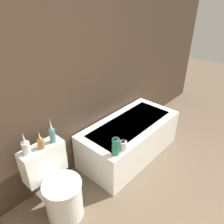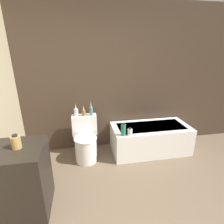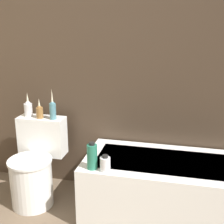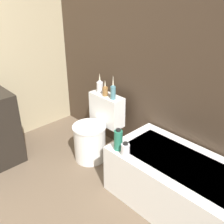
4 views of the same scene
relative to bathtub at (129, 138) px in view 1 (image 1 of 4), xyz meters
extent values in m
cube|color=#423326|center=(-0.81, 0.39, 1.05)|extent=(6.40, 0.06, 2.60)
cube|color=white|center=(0.00, 0.00, 0.00)|extent=(1.41, 0.68, 0.50)
cube|color=#B7BCC6|center=(0.00, 0.00, 0.24)|extent=(1.21, 0.48, 0.01)
cylinder|color=white|center=(-1.20, -0.11, -0.05)|extent=(0.36, 0.36, 0.42)
cylinder|color=white|center=(-1.20, -0.11, 0.17)|extent=(0.38, 0.38, 0.02)
cube|color=white|center=(-1.20, 0.16, 0.30)|extent=(0.43, 0.18, 0.36)
cylinder|color=silver|center=(-1.33, 0.17, 0.54)|extent=(0.08, 0.08, 0.12)
sphere|color=silver|center=(-1.33, 0.17, 0.60)|extent=(0.05, 0.05, 0.05)
cone|color=beige|center=(-1.33, 0.17, 0.65)|extent=(0.03, 0.03, 0.11)
cylinder|color=olive|center=(-1.20, 0.14, 0.53)|extent=(0.06, 0.06, 0.10)
sphere|color=olive|center=(-1.20, 0.14, 0.58)|extent=(0.04, 0.04, 0.04)
cone|color=beige|center=(-1.20, 0.14, 0.63)|extent=(0.02, 0.02, 0.09)
cylinder|color=teal|center=(-1.07, 0.14, 0.56)|extent=(0.06, 0.06, 0.15)
sphere|color=teal|center=(-1.07, 0.14, 0.63)|extent=(0.04, 0.04, 0.04)
cone|color=beige|center=(-1.07, 0.14, 0.70)|extent=(0.02, 0.02, 0.13)
cylinder|color=#267259|center=(-0.59, -0.26, 0.35)|extent=(0.08, 0.08, 0.20)
cylinder|color=black|center=(-0.59, -0.26, 0.45)|extent=(0.04, 0.04, 0.02)
cylinder|color=silver|center=(-0.48, -0.28, 0.30)|extent=(0.08, 0.08, 0.11)
cylinder|color=black|center=(-0.48, -0.28, 0.37)|extent=(0.04, 0.04, 0.02)
camera|label=1|loc=(-1.95, -1.44, 1.81)|focal=35.00mm
camera|label=2|loc=(-1.23, -2.73, 1.58)|focal=28.00mm
camera|label=3|loc=(0.06, -2.33, 1.38)|focal=50.00mm
camera|label=4|loc=(0.84, -1.70, 1.66)|focal=42.00mm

